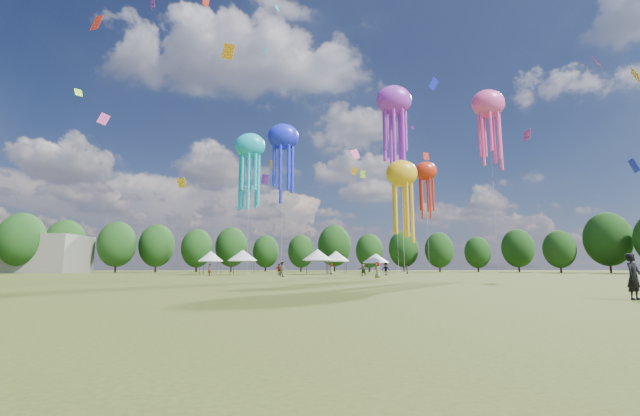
{
  "coord_description": "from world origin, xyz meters",
  "views": [
    {
      "loc": [
        -4.48,
        -17.83,
        1.2
      ],
      "look_at": [
        -3.02,
        15.0,
        6.0
      ],
      "focal_mm": 22.83,
      "sensor_mm": 36.0,
      "label": 1
    }
  ],
  "objects": [
    {
      "name": "ground",
      "position": [
        0.0,
        0.0,
        0.0
      ],
      "size": [
        300.0,
        300.0,
        0.0
      ],
      "primitive_type": "plane",
      "color": "#384416",
      "rests_on": "ground"
    },
    {
      "name": "treeline",
      "position": [
        -3.87,
        62.51,
        6.54
      ],
      "size": [
        201.57,
        95.24,
        13.43
      ],
      "color": "#38281C",
      "rests_on": "ground"
    },
    {
      "name": "show_kites",
      "position": [
        6.94,
        39.6,
        20.21
      ],
      "size": [
        42.51,
        23.49,
        29.17
      ],
      "color": "#1C28FF",
      "rests_on": "ground"
    },
    {
      "name": "festival_tents",
      "position": [
        -5.29,
        55.63,
        3.19
      ],
      "size": [
        35.04,
        10.28,
        4.42
      ],
      "color": "#47474C",
      "rests_on": "ground"
    },
    {
      "name": "small_kites",
      "position": [
        -0.8,
        42.08,
        29.64
      ],
      "size": [
        77.77,
        52.16,
        44.14
      ],
      "color": "#1C28FF",
      "rests_on": "ground"
    },
    {
      "name": "observer_main",
      "position": [
        7.89,
        -3.02,
        0.86
      ],
      "size": [
        0.74,
        0.64,
        1.72
      ],
      "primitive_type": "imported",
      "rotation": [
        0.0,
        0.0,
        0.43
      ],
      "color": "black",
      "rests_on": "ground"
    },
    {
      "name": "spectator_near",
      "position": [
        -6.98,
        34.17,
        0.94
      ],
      "size": [
        1.15,
        1.15,
        1.88
      ],
      "primitive_type": "imported",
      "rotation": [
        0.0,
        0.0,
        2.37
      ],
      "color": "gray",
      "rests_on": "ground"
    },
    {
      "name": "spectators_far",
      "position": [
        3.82,
        43.46,
        0.9
      ],
      "size": [
        33.01,
        28.61,
        1.91
      ],
      "color": "gray",
      "rests_on": "ground"
    }
  ]
}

